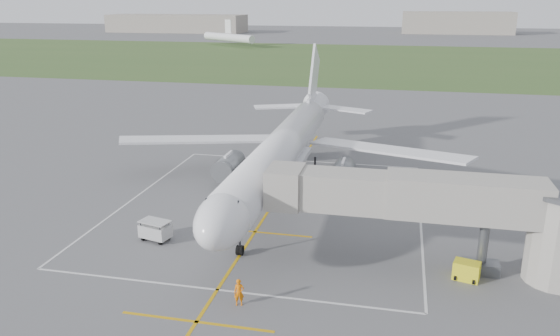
% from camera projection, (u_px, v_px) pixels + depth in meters
% --- Properties ---
extents(ground, '(700.00, 700.00, 0.00)m').
position_uv_depth(ground, '(280.00, 193.00, 56.25)').
color(ground, '#58585B').
rests_on(ground, ground).
extents(grass_strip, '(700.00, 120.00, 0.02)m').
position_uv_depth(grass_strip, '(366.00, 60.00, 177.40)').
color(grass_strip, '#395625').
rests_on(grass_strip, ground).
extents(apron_markings, '(28.20, 60.00, 0.01)m').
position_uv_depth(apron_markings, '(266.00, 214.00, 50.82)').
color(apron_markings, '#C4910B').
rests_on(apron_markings, ground).
extents(airliner, '(38.93, 46.75, 13.52)m').
position_uv_depth(airliner, '(282.00, 150.00, 55.64)').
color(airliner, white).
rests_on(airliner, ground).
extents(jet_bridge, '(23.40, 5.00, 7.20)m').
position_uv_depth(jet_bridge, '(453.00, 210.00, 39.00)').
color(jet_bridge, gray).
rests_on(jet_bridge, ground).
extents(gpu_unit, '(2.04, 1.65, 1.35)m').
position_uv_depth(gpu_unit, '(466.00, 271.00, 38.84)').
color(gpu_unit, yellow).
rests_on(gpu_unit, ground).
extents(baggage_cart, '(2.75, 2.03, 1.71)m').
position_uv_depth(baggage_cart, '(155.00, 230.00, 45.08)').
color(baggage_cart, '#B7B7B7').
rests_on(baggage_cart, ground).
extents(ramp_worker_nose, '(0.76, 0.60, 1.84)m').
position_uv_depth(ramp_worker_nose, '(239.00, 292.00, 35.49)').
color(ramp_worker_nose, orange).
rests_on(ramp_worker_nose, ground).
extents(ramp_worker_wing, '(1.10, 1.10, 1.80)m').
position_uv_depth(ramp_worker_wing, '(253.00, 177.00, 58.59)').
color(ramp_worker_wing, '#FF6508').
rests_on(ramp_worker_wing, ground).
extents(distant_hangars, '(345.00, 49.00, 12.00)m').
position_uv_depth(distant_hangars, '(354.00, 24.00, 305.20)').
color(distant_hangars, gray).
rests_on(distant_hangars, ground).
extents(distant_aircraft, '(186.18, 24.17, 8.85)m').
position_uv_depth(distant_aircraft, '(422.00, 41.00, 209.04)').
color(distant_aircraft, white).
rests_on(distant_aircraft, ground).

